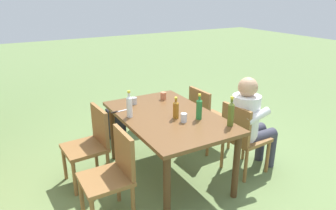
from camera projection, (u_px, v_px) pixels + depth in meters
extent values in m
plane|color=#6B844C|center=(168.00, 175.00, 3.70)|extent=(24.00, 24.00, 0.00)
cube|color=brown|center=(168.00, 117.00, 3.43)|extent=(1.56, 0.98, 0.04)
cylinder|color=#4C311A|center=(236.00, 166.00, 3.19)|extent=(0.07, 0.07, 0.73)
cylinder|color=#4C311A|center=(169.00, 120.00, 4.33)|extent=(0.07, 0.07, 0.73)
cylinder|color=#4C311A|center=(167.00, 190.00, 2.81)|extent=(0.07, 0.07, 0.73)
cylinder|color=#4C311A|center=(113.00, 133.00, 3.95)|extent=(0.07, 0.07, 0.73)
cube|color=olive|center=(246.00, 138.00, 3.67)|extent=(0.47, 0.47, 0.04)
cube|color=olive|center=(236.00, 124.00, 3.48)|extent=(0.42, 0.07, 0.42)
cylinder|color=olive|center=(268.00, 157.00, 3.70)|extent=(0.04, 0.04, 0.41)
cylinder|color=olive|center=(244.00, 145.00, 3.99)|extent=(0.04, 0.04, 0.41)
cylinder|color=olive|center=(246.00, 166.00, 3.50)|extent=(0.04, 0.04, 0.41)
cylinder|color=olive|center=(222.00, 153.00, 3.79)|extent=(0.04, 0.04, 0.41)
cube|color=olive|center=(105.00, 180.00, 2.86)|extent=(0.44, 0.44, 0.04)
cube|color=olive|center=(124.00, 152.00, 2.87)|extent=(0.42, 0.04, 0.42)
cylinder|color=olive|center=(81.00, 195.00, 3.00)|extent=(0.04, 0.04, 0.41)
cylinder|color=olive|center=(118.00, 184.00, 3.18)|extent=(0.04, 0.04, 0.41)
cylinder|color=olive|center=(133.00, 205.00, 2.87)|extent=(0.04, 0.04, 0.41)
cube|color=olive|center=(84.00, 148.00, 3.43)|extent=(0.47, 0.47, 0.04)
cube|color=olive|center=(100.00, 125.00, 3.45)|extent=(0.42, 0.06, 0.42)
cylinder|color=olive|center=(65.00, 163.00, 3.56)|extent=(0.04, 0.04, 0.41)
cylinder|color=olive|center=(75.00, 179.00, 3.26)|extent=(0.04, 0.04, 0.41)
cylinder|color=olive|center=(96.00, 154.00, 3.75)|extent=(0.04, 0.04, 0.41)
cylinder|color=olive|center=(108.00, 168.00, 3.45)|extent=(0.04, 0.04, 0.41)
cube|color=olive|center=(210.00, 118.00, 4.24)|extent=(0.46, 0.46, 0.04)
cube|color=olive|center=(199.00, 105.00, 4.06)|extent=(0.42, 0.06, 0.42)
cylinder|color=olive|center=(229.00, 135.00, 4.26)|extent=(0.04, 0.04, 0.41)
cylinder|color=olive|center=(211.00, 125.00, 4.56)|extent=(0.04, 0.04, 0.41)
cylinder|color=olive|center=(208.00, 142.00, 4.07)|extent=(0.04, 0.04, 0.41)
cylinder|color=olive|center=(191.00, 131.00, 4.37)|extent=(0.04, 0.04, 0.41)
cylinder|color=white|center=(245.00, 117.00, 3.55)|extent=(0.32, 0.32, 0.52)
sphere|color=tan|center=(248.00, 87.00, 3.42)|extent=(0.22, 0.22, 0.22)
cylinder|color=#383847|center=(261.00, 137.00, 3.65)|extent=(0.14, 0.40, 0.14)
cylinder|color=#383847|center=(271.00, 150.00, 3.83)|extent=(0.11, 0.11, 0.45)
cylinder|color=white|center=(258.00, 116.00, 3.36)|extent=(0.09, 0.31, 0.16)
cylinder|color=#383847|center=(250.00, 131.00, 3.80)|extent=(0.14, 0.40, 0.14)
cylinder|color=#383847|center=(260.00, 144.00, 3.97)|extent=(0.11, 0.11, 0.45)
cylinder|color=white|center=(235.00, 106.00, 3.67)|extent=(0.09, 0.31, 0.16)
cylinder|color=#287A38|center=(199.00, 110.00, 3.30)|extent=(0.06, 0.06, 0.20)
cone|color=#287A38|center=(199.00, 100.00, 3.26)|extent=(0.06, 0.06, 0.03)
cylinder|color=#287A38|center=(200.00, 97.00, 3.25)|extent=(0.03, 0.03, 0.03)
cylinder|color=yellow|center=(200.00, 95.00, 3.24)|extent=(0.03, 0.03, 0.02)
cylinder|color=#566623|center=(231.00, 115.00, 3.13)|extent=(0.06, 0.06, 0.22)
cone|color=#566623|center=(232.00, 103.00, 3.08)|extent=(0.06, 0.06, 0.03)
cylinder|color=#566623|center=(232.00, 100.00, 3.07)|extent=(0.03, 0.03, 0.03)
cylinder|color=yellow|center=(232.00, 98.00, 3.06)|extent=(0.03, 0.03, 0.02)
cylinder|color=#996019|center=(176.00, 110.00, 3.33)|extent=(0.06, 0.06, 0.17)
cone|color=#996019|center=(176.00, 102.00, 3.29)|extent=(0.06, 0.06, 0.02)
cylinder|color=#996019|center=(176.00, 100.00, 3.28)|extent=(0.03, 0.03, 0.02)
cylinder|color=yellow|center=(176.00, 98.00, 3.28)|extent=(0.03, 0.03, 0.02)
cylinder|color=white|center=(129.00, 108.00, 3.35)|extent=(0.06, 0.06, 0.21)
cone|color=white|center=(129.00, 97.00, 3.31)|extent=(0.06, 0.06, 0.03)
cylinder|color=white|center=(129.00, 94.00, 3.30)|extent=(0.03, 0.03, 0.03)
cylinder|color=yellow|center=(129.00, 92.00, 3.29)|extent=(0.03, 0.03, 0.02)
cylinder|color=silver|center=(184.00, 118.00, 3.24)|extent=(0.07, 0.07, 0.09)
cylinder|color=#BC6B47|center=(163.00, 96.00, 3.91)|extent=(0.07, 0.07, 0.09)
cylinder|color=#B2B7BC|center=(134.00, 101.00, 3.75)|extent=(0.08, 0.08, 0.08)
cube|color=silver|center=(123.00, 110.00, 3.56)|extent=(0.04, 0.18, 0.01)
cube|color=black|center=(114.00, 112.00, 3.50)|extent=(0.03, 0.08, 0.01)
cube|color=black|center=(115.00, 125.00, 4.54)|extent=(0.29, 0.16, 0.44)
cube|color=black|center=(122.00, 128.00, 4.61)|extent=(0.20, 0.06, 0.19)
cube|color=#47663D|center=(143.00, 117.00, 4.87)|extent=(0.33, 0.18, 0.40)
cube|color=#395130|center=(150.00, 120.00, 4.95)|extent=(0.23, 0.06, 0.18)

